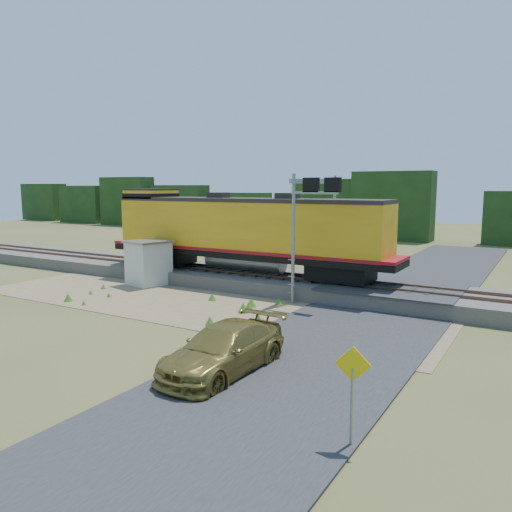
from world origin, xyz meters
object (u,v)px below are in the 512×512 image
Objects in this scene: locomotive at (241,230)px; shed at (149,262)px; road_sign at (352,384)px; car at (224,349)px; signal_gantry at (317,205)px.

shed is at bearing -149.78° from locomotive.
shed is (-4.99, -2.91, -2.02)m from locomotive.
locomotive reaches higher than shed.
road_sign is (17.80, -12.33, 0.14)m from shed.
locomotive is 3.60× the size of car.
signal_gantry is (5.36, -0.66, 1.68)m from locomotive.
locomotive reaches higher than car.
signal_gantry is at bearing 25.47° from shed.
signal_gantry is 1.26× the size of car.
road_sign is at bearing -49.96° from locomotive.
locomotive is 2.86× the size of signal_gantry.
signal_gantry is at bearing 101.46° from car.
shed is 15.91m from car.
locomotive is at bearing 121.88° from car.
locomotive is at bearing 173.02° from signal_gantry.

